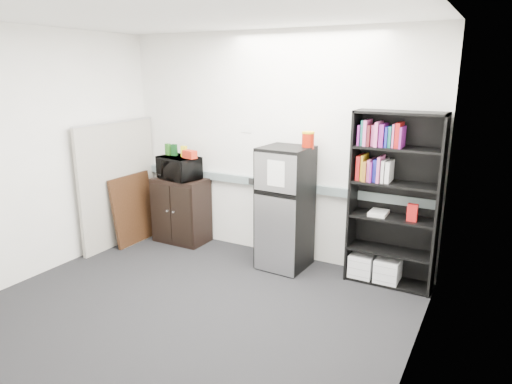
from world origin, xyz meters
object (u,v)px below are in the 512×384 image
microwave (179,168)px  refrigerator (285,208)px  cabinet (181,210)px  cubicle_partition (119,183)px  bookshelf (392,196)px

microwave → refrigerator: (1.56, -0.06, -0.31)m
cabinet → refrigerator: (1.56, -0.08, 0.28)m
cubicle_partition → microwave: bearing=30.8°
microwave → cabinet: bearing=101.7°
bookshelf → cubicle_partition: bearing=-171.9°
refrigerator → cabinet: bearing=179.9°
cubicle_partition → refrigerator: size_ratio=1.14×
cabinet → refrigerator: size_ratio=0.61×
microwave → refrigerator: size_ratio=0.37×
cubicle_partition → bookshelf: bearing=8.1°
cubicle_partition → refrigerator: cubicle_partition is taller
microwave → refrigerator: 1.59m
bookshelf → cabinet: size_ratio=2.13×
bookshelf → refrigerator: (-1.16, -0.15, -0.26)m
cabinet → microwave: bearing=-90.0°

